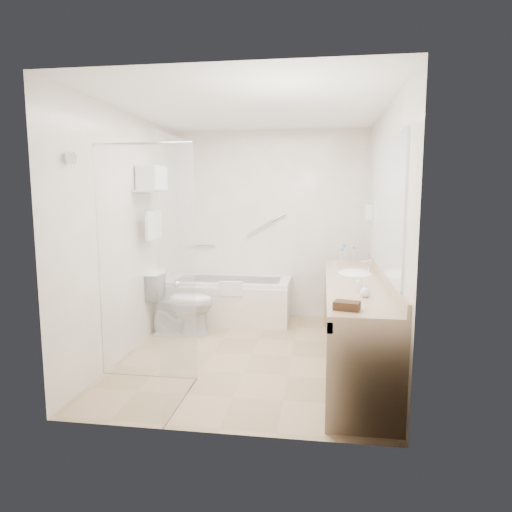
# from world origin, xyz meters

# --- Properties ---
(floor) EXTENTS (3.20, 3.20, 0.00)m
(floor) POSITION_xyz_m (0.00, 0.00, 0.00)
(floor) COLOR tan
(floor) RESTS_ON ground
(ceiling) EXTENTS (2.60, 3.20, 0.10)m
(ceiling) POSITION_xyz_m (0.00, 0.00, 2.50)
(ceiling) COLOR white
(ceiling) RESTS_ON wall_back
(wall_back) EXTENTS (2.60, 0.10, 2.50)m
(wall_back) POSITION_xyz_m (0.00, 1.60, 1.25)
(wall_back) COLOR silver
(wall_back) RESTS_ON ground
(wall_front) EXTENTS (2.60, 0.10, 2.50)m
(wall_front) POSITION_xyz_m (0.00, -1.60, 1.25)
(wall_front) COLOR silver
(wall_front) RESTS_ON ground
(wall_left) EXTENTS (0.10, 3.20, 2.50)m
(wall_left) POSITION_xyz_m (-1.30, 0.00, 1.25)
(wall_left) COLOR silver
(wall_left) RESTS_ON ground
(wall_right) EXTENTS (0.10, 3.20, 2.50)m
(wall_right) POSITION_xyz_m (1.30, 0.00, 1.25)
(wall_right) COLOR silver
(wall_right) RESTS_ON ground
(bathtub) EXTENTS (1.60, 0.73, 0.59)m
(bathtub) POSITION_xyz_m (-0.50, 1.24, 0.28)
(bathtub) COLOR white
(bathtub) RESTS_ON floor
(grab_bar_short) EXTENTS (0.40, 0.03, 0.03)m
(grab_bar_short) POSITION_xyz_m (-0.95, 1.56, 0.95)
(grab_bar_short) COLOR silver
(grab_bar_short) RESTS_ON wall_back
(grab_bar_long) EXTENTS (0.53, 0.03, 0.33)m
(grab_bar_long) POSITION_xyz_m (-0.05, 1.56, 1.25)
(grab_bar_long) COLOR silver
(grab_bar_long) RESTS_ON wall_back
(shower_enclosure) EXTENTS (0.96, 0.91, 2.11)m
(shower_enclosure) POSITION_xyz_m (-0.63, -0.93, 1.07)
(shower_enclosure) COLOR silver
(shower_enclosure) RESTS_ON floor
(towel_shelf) EXTENTS (0.24, 0.55, 0.81)m
(towel_shelf) POSITION_xyz_m (-1.17, 0.35, 1.75)
(towel_shelf) COLOR silver
(towel_shelf) RESTS_ON wall_left
(vanity_counter) EXTENTS (0.55, 2.70, 0.95)m
(vanity_counter) POSITION_xyz_m (1.02, -0.15, 0.64)
(vanity_counter) COLOR tan
(vanity_counter) RESTS_ON floor
(sink) EXTENTS (0.40, 0.52, 0.14)m
(sink) POSITION_xyz_m (1.05, 0.25, 0.82)
(sink) COLOR white
(sink) RESTS_ON vanity_counter
(faucet) EXTENTS (0.03, 0.03, 0.14)m
(faucet) POSITION_xyz_m (1.20, 0.25, 0.93)
(faucet) COLOR silver
(faucet) RESTS_ON vanity_counter
(mirror) EXTENTS (0.02, 2.00, 1.20)m
(mirror) POSITION_xyz_m (1.29, -0.15, 1.55)
(mirror) COLOR silver
(mirror) RESTS_ON wall_right
(hairdryer_unit) EXTENTS (0.08, 0.10, 0.18)m
(hairdryer_unit) POSITION_xyz_m (1.25, 1.05, 1.45)
(hairdryer_unit) COLOR silver
(hairdryer_unit) RESTS_ON wall_right
(toilet) EXTENTS (0.82, 0.50, 0.77)m
(toilet) POSITION_xyz_m (-0.95, 0.57, 0.38)
(toilet) COLOR white
(toilet) RESTS_ON floor
(amenity_basket) EXTENTS (0.21, 0.16, 0.06)m
(amenity_basket) POSITION_xyz_m (0.89, -1.29, 0.88)
(amenity_basket) COLOR #432917
(amenity_basket) RESTS_ON vanity_counter
(soap_bottle_a) EXTENTS (0.08, 0.15, 0.06)m
(soap_bottle_a) POSITION_xyz_m (1.03, -0.68, 0.88)
(soap_bottle_a) COLOR silver
(soap_bottle_a) RESTS_ON vanity_counter
(soap_bottle_b) EXTENTS (0.12, 0.13, 0.09)m
(soap_bottle_b) POSITION_xyz_m (1.06, -0.86, 0.89)
(soap_bottle_b) COLOR silver
(soap_bottle_b) RESTS_ON vanity_counter
(water_bottle_left) EXTENTS (0.06, 0.06, 0.20)m
(water_bottle_left) POSITION_xyz_m (0.93, 0.71, 0.94)
(water_bottle_left) COLOR silver
(water_bottle_left) RESTS_ON vanity_counter
(water_bottle_mid) EXTENTS (0.05, 0.05, 0.17)m
(water_bottle_mid) POSITION_xyz_m (1.09, 1.10, 0.93)
(water_bottle_mid) COLOR silver
(water_bottle_mid) RESTS_ON vanity_counter
(water_bottle_right) EXTENTS (0.06, 0.06, 0.20)m
(water_bottle_right) POSITION_xyz_m (0.98, 1.10, 0.94)
(water_bottle_right) COLOR silver
(water_bottle_right) RESTS_ON vanity_counter
(drinking_glass_near) EXTENTS (0.09, 0.09, 0.09)m
(drinking_glass_near) POSITION_xyz_m (0.85, 0.48, 0.89)
(drinking_glass_near) COLOR silver
(drinking_glass_near) RESTS_ON vanity_counter
(drinking_glass_far) EXTENTS (0.07, 0.07, 0.08)m
(drinking_glass_far) POSITION_xyz_m (0.84, 0.14, 0.89)
(drinking_glass_far) COLOR silver
(drinking_glass_far) RESTS_ON vanity_counter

